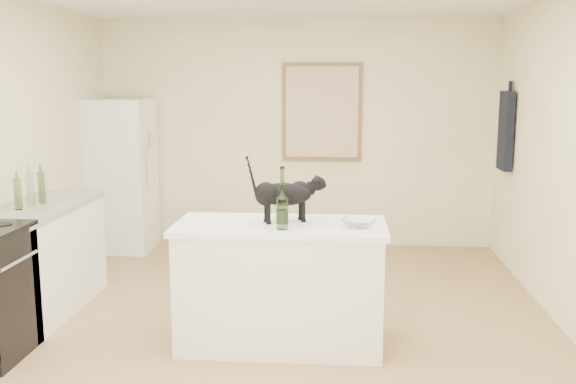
# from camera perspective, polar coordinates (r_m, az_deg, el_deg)

# --- Properties ---
(floor) EXTENTS (5.50, 5.50, 0.00)m
(floor) POSITION_cam_1_polar(r_m,az_deg,el_deg) (5.03, -1.60, -12.35)
(floor) COLOR #A07D55
(floor) RESTS_ON ground
(wall_back) EXTENTS (4.50, 0.00, 4.50)m
(wall_back) POSITION_cam_1_polar(r_m,az_deg,el_deg) (7.42, 0.69, 5.21)
(wall_back) COLOR #F2E6BC
(wall_back) RESTS_ON ground
(wall_front) EXTENTS (4.50, 0.00, 4.50)m
(wall_front) POSITION_cam_1_polar(r_m,az_deg,el_deg) (2.04, -10.35, -7.43)
(wall_front) COLOR #F2E6BC
(wall_front) RESTS_ON ground
(island_base) EXTENTS (1.44, 0.67, 0.86)m
(island_base) POSITION_cam_1_polar(r_m,az_deg,el_deg) (4.69, -0.67, -8.44)
(island_base) COLOR white
(island_base) RESTS_ON floor
(island_top) EXTENTS (1.50, 0.70, 0.04)m
(island_top) POSITION_cam_1_polar(r_m,az_deg,el_deg) (4.57, -0.68, -3.07)
(island_top) COLOR white
(island_top) RESTS_ON island_base
(left_cabinets) EXTENTS (0.60, 1.40, 0.86)m
(left_cabinets) POSITION_cam_1_polar(r_m,az_deg,el_deg) (5.71, -21.23, -5.77)
(left_cabinets) COLOR white
(left_cabinets) RESTS_ON floor
(left_countertop) EXTENTS (0.62, 1.44, 0.04)m
(left_countertop) POSITION_cam_1_polar(r_m,az_deg,el_deg) (5.61, -21.51, -1.33)
(left_countertop) COLOR gray
(left_countertop) RESTS_ON left_cabinets
(fridge) EXTENTS (0.68, 0.68, 1.70)m
(fridge) POSITION_cam_1_polar(r_m,az_deg,el_deg) (7.48, -14.62, 1.45)
(fridge) COLOR white
(fridge) RESTS_ON floor
(artwork_frame) EXTENTS (0.90, 0.03, 1.10)m
(artwork_frame) POSITION_cam_1_polar(r_m,az_deg,el_deg) (7.36, 3.03, 7.11)
(artwork_frame) COLOR brown
(artwork_frame) RESTS_ON wall_back
(artwork_canvas) EXTENTS (0.82, 0.00, 1.02)m
(artwork_canvas) POSITION_cam_1_polar(r_m,az_deg,el_deg) (7.34, 3.02, 7.10)
(artwork_canvas) COLOR beige
(artwork_canvas) RESTS_ON wall_back
(hanging_garment) EXTENTS (0.08, 0.34, 0.80)m
(hanging_garment) POSITION_cam_1_polar(r_m,az_deg,el_deg) (6.90, 18.79, 5.17)
(hanging_garment) COLOR black
(hanging_garment) RESTS_ON wall_right
(black_cat) EXTENTS (0.54, 0.33, 0.36)m
(black_cat) POSITION_cam_1_polar(r_m,az_deg,el_deg) (4.58, -0.39, -0.46)
(black_cat) COLOR black
(black_cat) RESTS_ON island_top
(wine_bottle) EXTENTS (0.09, 0.09, 0.38)m
(wine_bottle) POSITION_cam_1_polar(r_m,az_deg,el_deg) (4.35, -0.52, -0.88)
(wine_bottle) COLOR #295622
(wine_bottle) RESTS_ON island_top
(glass_bowl) EXTENTS (0.28, 0.28, 0.06)m
(glass_bowl) POSITION_cam_1_polar(r_m,az_deg,el_deg) (4.47, 6.31, -2.77)
(glass_bowl) COLOR white
(glass_bowl) RESTS_ON island_top
(fridge_paper) EXTENTS (0.02, 0.16, 0.20)m
(fridge_paper) POSITION_cam_1_polar(r_m,az_deg,el_deg) (7.38, -12.08, 4.51)
(fridge_paper) COLOR beige
(fridge_paper) RESTS_ON fridge
(counter_bottle_cluster) EXTENTS (0.12, 0.34, 0.27)m
(counter_bottle_cluster) POSITION_cam_1_polar(r_m,az_deg,el_deg) (5.57, -21.91, 0.15)
(counter_bottle_cluster) COLOR #9BA89C
(counter_bottle_cluster) RESTS_ON left_countertop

